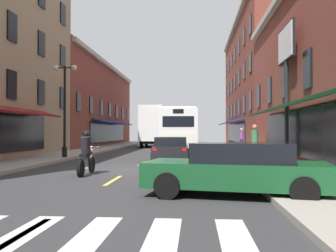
# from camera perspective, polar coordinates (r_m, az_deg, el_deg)

# --- Properties ---
(ground_plane) EXTENTS (34.80, 80.00, 0.10)m
(ground_plane) POSITION_cam_1_polar(r_m,az_deg,el_deg) (15.59, -5.75, -7.03)
(ground_plane) COLOR #333335
(lane_centre_dashes) EXTENTS (0.14, 73.90, 0.01)m
(lane_centre_dashes) POSITION_cam_1_polar(r_m,az_deg,el_deg) (15.34, -5.91, -6.92)
(lane_centre_dashes) COLOR #DBCC4C
(lane_centre_dashes) RESTS_ON ground
(crosswalk_near) EXTENTS (7.10, 2.80, 0.01)m
(crosswalk_near) POSITION_cam_1_polar(r_m,az_deg,el_deg) (6.12, -22.90, -16.01)
(crosswalk_near) COLOR silver
(crosswalk_near) RESTS_ON ground
(sidewalk_right) EXTENTS (3.00, 80.00, 0.14)m
(sidewalk_right) POSITION_cam_1_polar(r_m,az_deg,el_deg) (15.67, 16.16, -6.52)
(sidewalk_right) COLOR #A39E93
(sidewalk_right) RESTS_ON ground
(billboard_sign) EXTENTS (0.40, 2.71, 6.53)m
(billboard_sign) POSITION_cam_1_polar(r_m,az_deg,el_deg) (18.35, 18.21, 10.01)
(billboard_sign) COLOR black
(billboard_sign) RESTS_ON sidewalk_right
(transit_bus) EXTENTS (2.85, 11.87, 3.31)m
(transit_bus) POSITION_cam_1_polar(r_m,az_deg,el_deg) (29.32, 1.89, -0.68)
(transit_bus) COLOR white
(transit_bus) RESTS_ON ground
(box_truck) EXTENTS (2.60, 7.64, 4.23)m
(box_truck) POSITION_cam_1_polar(r_m,az_deg,el_deg) (38.13, -2.25, -0.12)
(box_truck) COLOR black
(box_truck) RESTS_ON ground
(sedan_near) EXTENTS (4.72, 2.57, 1.33)m
(sedan_near) POSITION_cam_1_polar(r_m,az_deg,el_deg) (9.26, 10.89, -6.65)
(sedan_near) COLOR #144723
(sedan_near) RESTS_ON ground
(sedan_mid) EXTENTS (2.00, 4.44, 1.33)m
(sedan_mid) POSITION_cam_1_polar(r_m,az_deg,el_deg) (19.58, 0.52, -3.64)
(sedan_mid) COLOR black
(sedan_mid) RESTS_ON ground
(sedan_far) EXTENTS (2.05, 4.46, 1.30)m
(sedan_far) POSITION_cam_1_polar(r_m,az_deg,el_deg) (47.77, -0.88, -2.06)
(sedan_far) COLOR silver
(sedan_far) RESTS_ON ground
(motorcycle_rider) EXTENTS (0.62, 2.07, 1.66)m
(motorcycle_rider) POSITION_cam_1_polar(r_m,az_deg,el_deg) (13.83, -12.79, -4.63)
(motorcycle_rider) COLOR black
(motorcycle_rider) RESTS_ON ground
(pedestrian_near) EXTENTS (0.36, 0.50, 1.78)m
(pedestrian_near) POSITION_cam_1_polar(r_m,az_deg,el_deg) (29.31, 11.55, -1.94)
(pedestrian_near) COLOR black
(pedestrian_near) RESTS_ON sidewalk_right
(pedestrian_mid) EXTENTS (0.36, 0.36, 1.83)m
(pedestrian_mid) POSITION_cam_1_polar(r_m,az_deg,el_deg) (18.42, 13.56, -2.51)
(pedestrian_mid) COLOR #4C4C51
(pedestrian_mid) RESTS_ON sidewalk_right
(street_lamp_twin) EXTENTS (1.42, 0.32, 5.36)m
(street_lamp_twin) POSITION_cam_1_polar(r_m,az_deg,el_deg) (21.82, -16.03, 3.05)
(street_lamp_twin) COLOR black
(street_lamp_twin) RESTS_ON sidewalk_left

